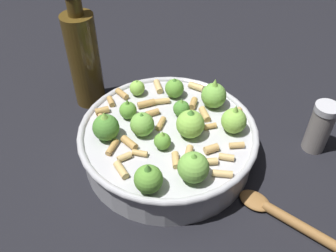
# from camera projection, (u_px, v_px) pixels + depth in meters

# --- Properties ---
(ground_plane) EXTENTS (2.40, 2.40, 0.00)m
(ground_plane) POSITION_uv_depth(u_px,v_px,m) (168.00, 155.00, 0.66)
(ground_plane) COLOR black
(cooking_pan) EXTENTS (0.31, 0.31, 0.12)m
(cooking_pan) POSITION_uv_depth(u_px,v_px,m) (169.00, 139.00, 0.63)
(cooking_pan) COLOR #B7B7BC
(cooking_pan) RESTS_ON ground
(pepper_shaker) EXTENTS (0.04, 0.04, 0.10)m
(pepper_shaker) POSITION_uv_depth(u_px,v_px,m) (320.00, 127.00, 0.64)
(pepper_shaker) COLOR gray
(pepper_shaker) RESTS_ON ground
(olive_oil_bottle) EXTENTS (0.06, 0.06, 0.25)m
(olive_oil_bottle) POSITION_uv_depth(u_px,v_px,m) (84.00, 58.00, 0.71)
(olive_oil_bottle) COLOR #4C3814
(olive_oil_bottle) RESTS_ON ground
(wooden_spoon) EXTENTS (0.17, 0.16, 0.02)m
(wooden_spoon) POSITION_uv_depth(u_px,v_px,m) (291.00, 221.00, 0.55)
(wooden_spoon) COLOR olive
(wooden_spoon) RESTS_ON ground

